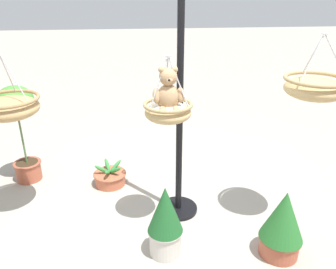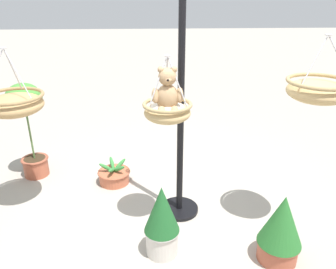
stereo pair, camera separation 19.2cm
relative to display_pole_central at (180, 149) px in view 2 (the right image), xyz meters
name	(u,v)px [view 2 (the right image)]	position (x,y,z in m)	size (l,w,h in m)	color
ground_plane	(168,216)	(0.13, 0.10, -0.79)	(40.00, 40.00, 0.00)	#A8A093
display_pole_central	(180,149)	(0.00, 0.00, 0.00)	(0.44, 0.44, 2.52)	black
hanging_basket_with_teddy	(167,111)	(0.15, 0.25, 0.53)	(0.47, 0.47, 0.63)	tan
teddy_bear	(167,93)	(0.15, 0.27, 0.71)	(0.29, 0.27, 0.42)	tan
hanging_basket_left_high	(318,90)	(-1.21, 0.36, 0.74)	(0.58, 0.58, 0.61)	tan
hanging_basket_right_low	(14,104)	(1.71, -0.13, 0.50)	(0.62, 0.62, 0.69)	tan
potted_plant_fern_front	(28,120)	(1.91, -0.92, 0.03)	(0.45, 0.45, 1.30)	#AD563D
potted_plant_tall_leafy	(114,175)	(0.81, -0.67, -0.68)	(0.43, 0.43, 0.31)	#BC6042
potted_plant_small_succulent	(281,229)	(-0.87, 0.81, -0.44)	(0.41, 0.41, 0.70)	#AD563D
potted_plant_conical_shrub	(162,220)	(0.23, 0.66, -0.41)	(0.34, 0.34, 0.75)	beige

